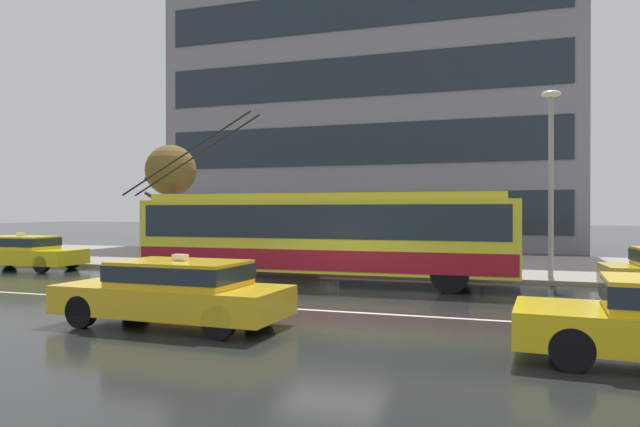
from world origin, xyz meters
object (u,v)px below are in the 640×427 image
(pedestrian_approaching_curb, at_px, (481,228))
(street_tree_bare, at_px, (171,172))
(street_lamp, at_px, (551,165))
(taxi_oncoming_near, at_px, (175,289))
(bus_shelter, at_px, (288,215))
(trolleybus, at_px, (324,233))
(taxi_queued_behind_bus, at_px, (23,251))
(pedestrian_at_shelter, at_px, (303,227))

(pedestrian_approaching_curb, relative_size, street_tree_bare, 0.41)
(street_lamp, bearing_deg, taxi_oncoming_near, -127.07)
(bus_shelter, bearing_deg, pedestrian_approaching_curb, -0.30)
(taxi_oncoming_near, xyz_separation_m, bus_shelter, (-1.80, 10.47, 1.36))
(trolleybus, bearing_deg, taxi_queued_behind_bus, 178.83)
(taxi_oncoming_near, distance_m, street_tree_bare, 12.97)
(trolleybus, distance_m, taxi_queued_behind_bus, 12.08)
(trolleybus, distance_m, pedestrian_approaching_curb, 5.55)
(pedestrian_approaching_curb, bearing_deg, pedestrian_at_shelter, 175.77)
(taxi_oncoming_near, relative_size, street_lamp, 0.78)
(trolleybus, relative_size, taxi_oncoming_near, 2.79)
(taxi_queued_behind_bus, bearing_deg, pedestrian_at_shelter, 19.28)
(trolleybus, height_order, street_lamp, street_lamp)
(pedestrian_at_shelter, xyz_separation_m, pedestrian_approaching_curb, (6.57, -0.49, 0.02))
(bus_shelter, bearing_deg, trolleybus, -52.72)
(street_lamp, relative_size, street_tree_bare, 1.23)
(bus_shelter, xyz_separation_m, street_tree_bare, (-5.12, 0.06, 1.72))
(taxi_oncoming_near, height_order, pedestrian_at_shelter, pedestrian_at_shelter)
(bus_shelter, bearing_deg, street_tree_bare, 179.33)
(taxi_oncoming_near, bearing_deg, pedestrian_approaching_curb, 63.51)
(trolleybus, distance_m, pedestrian_at_shelter, 4.27)
(pedestrian_at_shelter, distance_m, pedestrian_approaching_curb, 6.59)
(trolleybus, height_order, pedestrian_approaching_curb, trolleybus)
(taxi_queued_behind_bus, distance_m, bus_shelter, 10.11)
(taxi_queued_behind_bus, bearing_deg, street_lamp, 6.94)
(bus_shelter, height_order, street_tree_bare, street_tree_bare)
(pedestrian_approaching_curb, bearing_deg, street_lamp, -18.91)
(trolleybus, relative_size, street_lamp, 2.19)
(pedestrian_at_shelter, bearing_deg, pedestrian_approaching_curb, -4.23)
(taxi_queued_behind_bus, height_order, bus_shelter, bus_shelter)
(taxi_queued_behind_bus, bearing_deg, pedestrian_approaching_curb, 10.29)
(pedestrian_at_shelter, height_order, pedestrian_approaching_curb, pedestrian_approaching_curb)
(pedestrian_at_shelter, height_order, street_tree_bare, street_tree_bare)
(pedestrian_at_shelter, xyz_separation_m, street_lamp, (8.70, -1.22, 2.04))
(pedestrian_at_shelter, relative_size, street_lamp, 0.33)
(bus_shelter, height_order, street_lamp, street_lamp)
(trolleybus, height_order, taxi_oncoming_near, trolleybus)
(trolleybus, distance_m, street_lamp, 7.41)
(trolleybus, height_order, pedestrian_at_shelter, trolleybus)
(trolleybus, distance_m, bus_shelter, 4.17)
(pedestrian_approaching_curb, distance_m, street_lamp, 3.02)
(pedestrian_approaching_curb, relative_size, street_lamp, 0.33)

